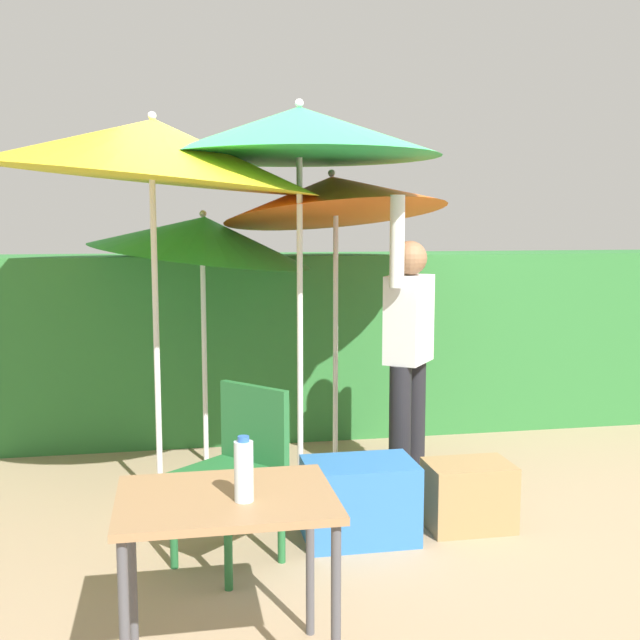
{
  "coord_description": "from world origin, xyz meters",
  "views": [
    {
      "loc": [
        -0.92,
        -4.52,
        1.73
      ],
      "look_at": [
        0.0,
        0.3,
        1.1
      ],
      "focal_mm": 43.86,
      "sensor_mm": 36.0,
      "label": 1
    }
  ],
  "objects_px": {
    "umbrella_yellow": "(299,133)",
    "bottle_water": "(244,470)",
    "umbrella_rainbow": "(334,196)",
    "cooler_box": "(359,500)",
    "umbrella_navy": "(152,150)",
    "umbrella_orange": "(203,236)",
    "chair_plastic": "(237,463)",
    "folding_table": "(226,518)",
    "person_vendor": "(409,345)",
    "crate_cardboard": "(469,495)"
  },
  "relations": [
    {
      "from": "umbrella_yellow",
      "to": "bottle_water",
      "type": "relative_size",
      "value": 10.16
    },
    {
      "from": "umbrella_rainbow",
      "to": "cooler_box",
      "type": "height_order",
      "value": "umbrella_rainbow"
    },
    {
      "from": "cooler_box",
      "to": "umbrella_rainbow",
      "type": "bearing_deg",
      "value": 84.26
    },
    {
      "from": "umbrella_navy",
      "to": "umbrella_yellow",
      "type": "bearing_deg",
      "value": -5.56
    },
    {
      "from": "umbrella_orange",
      "to": "chair_plastic",
      "type": "xyz_separation_m",
      "value": [
        0.08,
        -1.72,
        -1.11
      ]
    },
    {
      "from": "cooler_box",
      "to": "folding_table",
      "type": "xyz_separation_m",
      "value": [
        -0.8,
        -1.18,
        0.42
      ]
    },
    {
      "from": "umbrella_navy",
      "to": "bottle_water",
      "type": "height_order",
      "value": "umbrella_navy"
    },
    {
      "from": "person_vendor",
      "to": "folding_table",
      "type": "relative_size",
      "value": 2.35
    },
    {
      "from": "chair_plastic",
      "to": "bottle_water",
      "type": "height_order",
      "value": "bottle_water"
    },
    {
      "from": "umbrella_rainbow",
      "to": "person_vendor",
      "type": "xyz_separation_m",
      "value": [
        0.38,
        -0.57,
        -0.96
      ]
    },
    {
      "from": "crate_cardboard",
      "to": "umbrella_navy",
      "type": "bearing_deg",
      "value": 156.54
    },
    {
      "from": "umbrella_navy",
      "to": "crate_cardboard",
      "type": "distance_m",
      "value": 2.7
    },
    {
      "from": "person_vendor",
      "to": "folding_table",
      "type": "bearing_deg",
      "value": -123.47
    },
    {
      "from": "crate_cardboard",
      "to": "person_vendor",
      "type": "bearing_deg",
      "value": 99.76
    },
    {
      "from": "umbrella_rainbow",
      "to": "person_vendor",
      "type": "bearing_deg",
      "value": -56.85
    },
    {
      "from": "umbrella_navy",
      "to": "bottle_water",
      "type": "relative_size",
      "value": 10.11
    },
    {
      "from": "cooler_box",
      "to": "person_vendor",
      "type": "bearing_deg",
      "value": 57.19
    },
    {
      "from": "chair_plastic",
      "to": "crate_cardboard",
      "type": "bearing_deg",
      "value": 8.17
    },
    {
      "from": "umbrella_rainbow",
      "to": "folding_table",
      "type": "bearing_deg",
      "value": -110.08
    },
    {
      "from": "umbrella_rainbow",
      "to": "person_vendor",
      "type": "distance_m",
      "value": 1.18
    },
    {
      "from": "umbrella_orange",
      "to": "folding_table",
      "type": "distance_m",
      "value": 2.92
    },
    {
      "from": "umbrella_rainbow",
      "to": "umbrella_yellow",
      "type": "height_order",
      "value": "umbrella_yellow"
    },
    {
      "from": "umbrella_rainbow",
      "to": "bottle_water",
      "type": "height_order",
      "value": "umbrella_rainbow"
    },
    {
      "from": "person_vendor",
      "to": "folding_table",
      "type": "xyz_separation_m",
      "value": [
        -1.31,
        -1.98,
        -0.3
      ]
    },
    {
      "from": "umbrella_orange",
      "to": "bottle_water",
      "type": "distance_m",
      "value": 2.93
    },
    {
      "from": "umbrella_yellow",
      "to": "crate_cardboard",
      "type": "xyz_separation_m",
      "value": [
        0.85,
        -0.66,
        -2.05
      ]
    },
    {
      "from": "umbrella_rainbow",
      "to": "umbrella_navy",
      "type": "bearing_deg",
      "value": -154.08
    },
    {
      "from": "person_vendor",
      "to": "umbrella_orange",
      "type": "bearing_deg",
      "value": 148.6
    },
    {
      "from": "crate_cardboard",
      "to": "bottle_water",
      "type": "xyz_separation_m",
      "value": [
        -1.38,
        -1.29,
        0.65
      ]
    },
    {
      "from": "umbrella_yellow",
      "to": "crate_cardboard",
      "type": "distance_m",
      "value": 2.32
    },
    {
      "from": "person_vendor",
      "to": "crate_cardboard",
      "type": "distance_m",
      "value": 1.07
    },
    {
      "from": "umbrella_orange",
      "to": "umbrella_yellow",
      "type": "xyz_separation_m",
      "value": [
        0.54,
        -0.87,
        0.63
      ]
    },
    {
      "from": "chair_plastic",
      "to": "umbrella_orange",
      "type": "bearing_deg",
      "value": 92.76
    },
    {
      "from": "umbrella_navy",
      "to": "person_vendor",
      "type": "bearing_deg",
      "value": 0.45
    },
    {
      "from": "person_vendor",
      "to": "bottle_water",
      "type": "relative_size",
      "value": 7.83
    },
    {
      "from": "umbrella_orange",
      "to": "bottle_water",
      "type": "height_order",
      "value": "umbrella_orange"
    },
    {
      "from": "umbrella_rainbow",
      "to": "bottle_water",
      "type": "xyz_separation_m",
      "value": [
        -0.87,
        -2.62,
        -1.06
      ]
    },
    {
      "from": "umbrella_orange",
      "to": "umbrella_navy",
      "type": "relative_size",
      "value": 0.77
    },
    {
      "from": "cooler_box",
      "to": "crate_cardboard",
      "type": "height_order",
      "value": "cooler_box"
    },
    {
      "from": "umbrella_orange",
      "to": "person_vendor",
      "type": "distance_m",
      "value": 1.63
    },
    {
      "from": "umbrella_navy",
      "to": "cooler_box",
      "type": "xyz_separation_m",
      "value": [
        1.07,
        -0.78,
        -1.92
      ]
    },
    {
      "from": "umbrella_yellow",
      "to": "cooler_box",
      "type": "distance_m",
      "value": 2.15
    },
    {
      "from": "person_vendor",
      "to": "folding_table",
      "type": "distance_m",
      "value": 2.39
    },
    {
      "from": "umbrella_orange",
      "to": "chair_plastic",
      "type": "bearing_deg",
      "value": -87.24
    },
    {
      "from": "umbrella_yellow",
      "to": "crate_cardboard",
      "type": "bearing_deg",
      "value": -37.71
    },
    {
      "from": "cooler_box",
      "to": "umbrella_navy",
      "type": "bearing_deg",
      "value": 143.81
    },
    {
      "from": "folding_table",
      "to": "bottle_water",
      "type": "xyz_separation_m",
      "value": [
        0.06,
        -0.07,
        0.2
      ]
    },
    {
      "from": "chair_plastic",
      "to": "bottle_water",
      "type": "bearing_deg",
      "value": -93.29
    },
    {
      "from": "umbrella_navy",
      "to": "chair_plastic",
      "type": "distance_m",
      "value": 1.92
    },
    {
      "from": "cooler_box",
      "to": "folding_table",
      "type": "bearing_deg",
      "value": -123.91
    }
  ]
}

